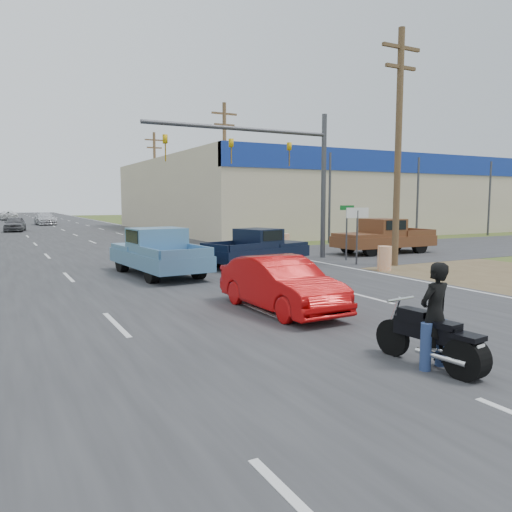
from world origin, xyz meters
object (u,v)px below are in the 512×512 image
blue_pickup (157,251)px  distant_car_grey (15,224)px  rider (434,319)px  distant_car_silver (45,219)px  motorcycle (436,341)px  navy_pickup (259,247)px  distant_car_white (8,216)px  brown_pickup (382,236)px  red_convertible (281,285)px

blue_pickup → distant_car_grey: 32.87m
rider → distant_car_silver: size_ratio=0.34×
rider → blue_pickup: 12.64m
motorcycle → blue_pickup: size_ratio=0.39×
navy_pickup → distant_car_white: size_ratio=1.07×
navy_pickup → brown_pickup: brown_pickup is taller
rider → distant_car_grey: 45.51m
blue_pickup → red_convertible: bearing=-87.6°
motorcycle → distant_car_white: size_ratio=0.45×
blue_pickup → distant_car_grey: (-3.67, 32.67, -0.21)m
motorcycle → distant_car_grey: bearing=89.6°
distant_car_grey → red_convertible: bearing=-75.2°
rider → blue_pickup: bearing=-91.8°
rider → red_convertible: bearing=-96.1°
motorcycle → distant_car_grey: (-4.65, 45.32, 0.21)m
rider → navy_pickup: 13.75m
red_convertible → brown_pickup: 15.40m
brown_pickup → distant_car_silver: brown_pickup is taller
blue_pickup → brown_pickup: 13.14m
red_convertible → rider: rider is taller
distant_car_white → distant_car_silver: bearing=96.4°
motorcycle → rider: rider is taller
red_convertible → motorcycle: size_ratio=1.93×
blue_pickup → navy_pickup: blue_pickup is taller
blue_pickup → distant_car_white: (-3.42, 63.34, -0.23)m
red_convertible → distant_car_grey: (-4.63, 40.28, 0.01)m
red_convertible → distant_car_white: size_ratio=0.86×
blue_pickup → brown_pickup: (12.98, 2.01, 0.03)m
distant_car_white → rider: bearing=89.0°
brown_pickup → red_convertible: bearing=128.7°
rider → brown_pickup: brown_pickup is taller
brown_pickup → distant_car_grey: 34.88m
red_convertible → rider: (0.01, -4.99, 0.17)m
navy_pickup → distant_car_grey: bearing=178.0°
blue_pickup → distant_car_grey: blue_pickup is taller
motorcycle → rider: bearing=90.0°
distant_car_silver → brown_pickup: bearing=-76.9°
red_convertible → distant_car_white: bearing=91.7°
motorcycle → distant_car_silver: bearing=84.7°
blue_pickup → navy_pickup: (4.72, 0.62, -0.09)m
red_convertible → rider: bearing=-91.7°
navy_pickup → distant_car_silver: 44.81m
navy_pickup → distant_car_silver: bearing=169.4°
red_convertible → brown_pickup: bearing=36.8°
blue_pickup → distant_car_silver: 45.19m
distant_car_grey → motorcycle: bearing=-75.9°
motorcycle → distant_car_silver: size_ratio=0.44×
navy_pickup → brown_pickup: size_ratio=0.93×
brown_pickup → distant_car_grey: size_ratio=1.38×
rider → distant_car_grey: bearing=-90.4°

